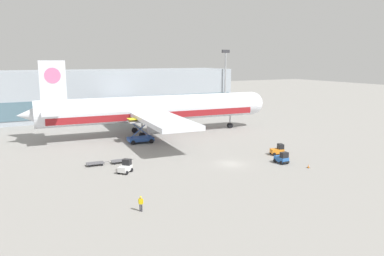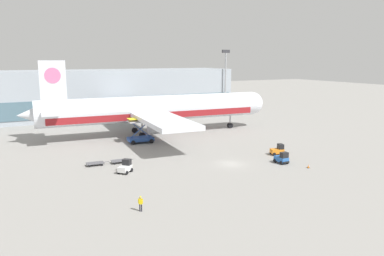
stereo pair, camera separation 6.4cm
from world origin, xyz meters
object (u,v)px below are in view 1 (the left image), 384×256
Objects in this scene: light_mast at (225,76)px; baggage_dolly_lead at (95,163)px; baggage_tug_mid at (278,150)px; baggage_tug_foreground at (126,167)px; ground_crew_near at (141,202)px; scissor_lift_loader at (140,133)px; airplane_main at (152,110)px; baggage_dolly_second at (120,161)px; baggage_tug_far at (282,158)px; traffic_cone_near at (308,166)px.

light_mast is 5.40× the size of baggage_dolly_lead.
baggage_tug_mid is (-22.59, -53.36, -11.02)m from light_mast.
baggage_tug_foreground is 15.63m from ground_crew_near.
light_mast is 71.14m from baggage_dolly_lead.
scissor_lift_loader reaches higher than baggage_dolly_lead.
light_mast reaches higher than baggage_tug_foreground.
baggage_dolly_second is at bearing -120.45° from airplane_main.
baggage_dolly_lead is 4.08m from baggage_dolly_second.
ground_crew_near is (-12.34, -34.22, -0.89)m from scissor_lift_loader.
baggage_tug_mid and baggage_tug_far have the same top height.
baggage_dolly_second is at bearing 146.96° from traffic_cone_near.
baggage_tug_far is at bearing 115.09° from traffic_cone_near.
baggage_dolly_second is at bearing -137.76° from light_mast.
scissor_lift_loader reaches higher than baggage_tug_far.
ground_crew_near reaches higher than traffic_cone_near.
light_mast reaches higher than airplane_main.
baggage_tug_foreground is (-9.27, -18.90, -1.11)m from scissor_lift_loader.
baggage_tug_foreground is at bearing -106.09° from baggage_tug_far.
baggage_tug_foreground is 1.12× the size of baggage_tug_far.
light_mast is 67.66m from traffic_cone_near.
light_mast is at bearing 39.09° from airplane_main.
baggage_dolly_second is (-27.30, 8.06, -0.49)m from baggage_tug_mid.
baggage_dolly_lead is at bearing -177.99° from baggage_tug_mid.
airplane_main is 9.60m from scissor_lift_loader.
ground_crew_near is 3.01× the size of traffic_cone_near.
light_mast is at bearing 1.20° from baggage_tug_foreground.
airplane_main is at bearing 16.37° from baggage_tug_foreground.
baggage_tug_foreground is at bearing -134.86° from light_mast.
light_mast is 53.31m from scissor_lift_loader.
airplane_main is 27.26m from baggage_dolly_lead.
airplane_main is 94.86× the size of traffic_cone_near.
baggage_tug_mid is 8.99m from traffic_cone_near.
baggage_dolly_second is 2.03× the size of ground_crew_near.
airplane_main is 31.47× the size of ground_crew_near.
baggage_dolly_lead and baggage_dolly_second have the same top height.
scissor_lift_loader reaches higher than baggage_dolly_second.
baggage_tug_foreground and baggage_tug_far have the same top height.
light_mast reaches higher than scissor_lift_loader.
scissor_lift_loader is 21.07m from baggage_tug_foreground.
ground_crew_near is at bearing -105.68° from scissor_lift_loader.
baggage_tug_foreground is 6.87m from baggage_dolly_lead.
ground_crew_near is (-3.08, -15.32, 0.22)m from baggage_tug_foreground.
airplane_main is 45.05m from ground_crew_near.
ground_crew_near reaches higher than baggage_dolly_second.
baggage_tug_far is at bearing -23.67° from baggage_dolly_second.
airplane_main is 34.89m from baggage_tug_far.
ground_crew_near is at bearing -109.24° from airplane_main.
baggage_dolly_lead is at bearing -128.11° from airplane_main.
baggage_dolly_lead is 6.12× the size of traffic_cone_near.
light_mast is 3.74× the size of scissor_lift_loader.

